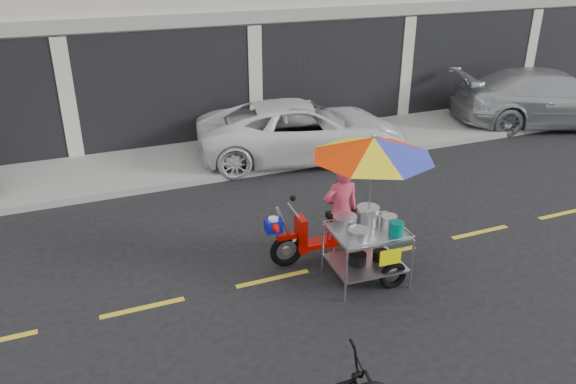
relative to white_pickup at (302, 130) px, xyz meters
name	(u,v)px	position (x,y,z in m)	size (l,w,h in m)	color
ground	(384,254)	(-0.54, -4.70, -0.69)	(90.00, 90.00, 0.00)	black
sidewalk	(269,147)	(-0.54, 0.80, -0.61)	(45.00, 3.00, 0.15)	gray
centerline	(384,254)	(-0.54, -4.70, -0.68)	(42.00, 0.10, 0.01)	gold
white_pickup	(302,130)	(0.00, 0.00, 0.00)	(2.27, 4.93, 1.37)	white
silver_pickup	(550,98)	(7.44, -0.23, 0.09)	(2.17, 5.33, 1.55)	#A4A9AC
food_vendor_rig	(359,185)	(-1.23, -4.92, 0.78)	(2.32, 1.95, 2.35)	black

